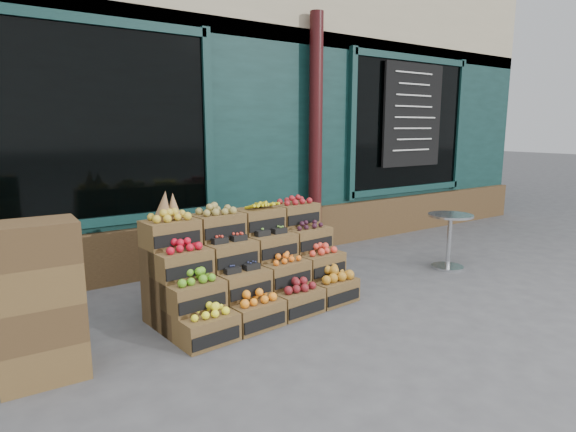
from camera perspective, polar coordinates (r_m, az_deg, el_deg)
ground at (r=4.61m, az=7.18°, el=-11.51°), size 60.00×60.00×0.00m
shop_facade at (r=8.78m, az=-16.13°, el=14.53°), size 12.00×6.24×4.80m
crate_display at (r=4.63m, az=-4.44°, el=-6.54°), size 1.97×1.08×1.19m
spare_crates at (r=3.71m, az=-27.51°, el=-9.06°), size 0.57×0.40×1.11m
bistro_table at (r=6.22m, az=18.58°, el=-2.12°), size 0.54×0.54×0.68m
shopkeeper at (r=6.39m, az=-19.89°, el=2.69°), size 0.75×0.58×1.84m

